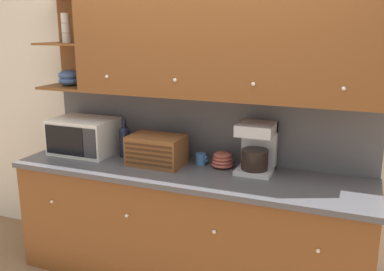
% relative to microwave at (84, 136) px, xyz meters
% --- Properties ---
extents(ground_plane, '(24.00, 24.00, 0.00)m').
position_rel_microwave_xyz_m(ground_plane, '(0.97, 0.25, -1.06)').
color(ground_plane, '#896647').
extents(wall_back, '(5.06, 0.06, 2.60)m').
position_rel_microwave_xyz_m(wall_back, '(0.97, 0.28, 0.24)').
color(wall_back, silver).
rests_on(wall_back, ground_plane).
extents(counter_unit, '(2.68, 0.68, 0.91)m').
position_rel_microwave_xyz_m(counter_unit, '(0.97, -0.08, -0.60)').
color(counter_unit, brown).
rests_on(counter_unit, ground_plane).
extents(backsplash_panel, '(2.66, 0.01, 0.53)m').
position_rel_microwave_xyz_m(backsplash_panel, '(0.97, 0.24, 0.12)').
color(backsplash_panel, '#4C4C51').
rests_on(backsplash_panel, counter_unit).
extents(upper_cabinets, '(2.66, 0.38, 0.76)m').
position_rel_microwave_xyz_m(upper_cabinets, '(1.13, 0.07, 0.76)').
color(upper_cabinets, brown).
rests_on(upper_cabinets, backsplash_panel).
extents(microwave, '(0.51, 0.37, 0.29)m').
position_rel_microwave_xyz_m(microwave, '(0.00, 0.00, 0.00)').
color(microwave, silver).
rests_on(microwave, counter_unit).
extents(wine_bottle, '(0.09, 0.09, 0.31)m').
position_rel_microwave_xyz_m(wine_bottle, '(0.36, 0.05, -0.01)').
color(wine_bottle, black).
rests_on(wine_bottle, counter_unit).
extents(bread_box, '(0.42, 0.29, 0.23)m').
position_rel_microwave_xyz_m(bread_box, '(0.70, -0.05, -0.03)').
color(bread_box, brown).
rests_on(bread_box, counter_unit).
extents(mug, '(0.09, 0.08, 0.09)m').
position_rel_microwave_xyz_m(mug, '(1.02, 0.08, -0.10)').
color(mug, '#38669E').
rests_on(mug, counter_unit).
extents(bowl_stack_on_counter, '(0.17, 0.17, 0.12)m').
position_rel_microwave_xyz_m(bowl_stack_on_counter, '(1.19, 0.08, -0.09)').
color(bowl_stack_on_counter, '#9E473D').
rests_on(bowl_stack_on_counter, counter_unit).
extents(coffee_maker, '(0.26, 0.27, 0.37)m').
position_rel_microwave_xyz_m(coffee_maker, '(1.45, 0.08, 0.04)').
color(coffee_maker, '#B7B7BC').
rests_on(coffee_maker, counter_unit).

